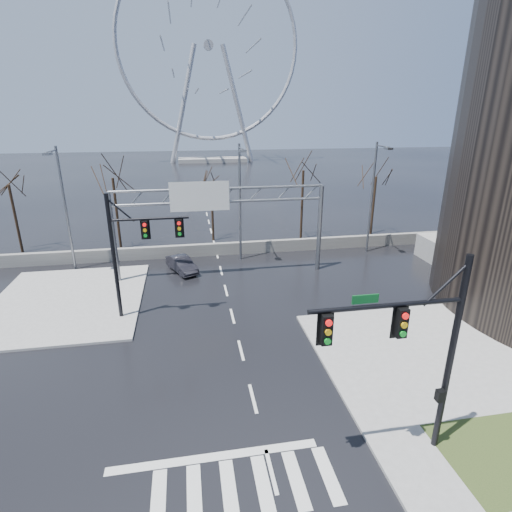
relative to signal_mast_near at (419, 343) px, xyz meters
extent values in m
plane|color=black|center=(-5.14, 4.04, -4.87)|extent=(260.00, 260.00, 0.00)
cube|color=gray|center=(4.86, 6.04, -4.80)|extent=(12.00, 10.00, 0.15)
cube|color=gray|center=(-16.14, 16.04, -4.80)|extent=(10.00, 12.00, 0.15)
cube|color=#2B3D19|center=(3.86, -0.96, -4.72)|extent=(5.00, 4.00, 0.02)
cube|color=slate|center=(-5.14, 24.04, -4.32)|extent=(52.00, 0.50, 1.10)
cylinder|color=black|center=(1.36, 0.04, -0.87)|extent=(0.24, 0.24, 8.00)
cylinder|color=black|center=(-1.34, 0.04, 1.53)|extent=(5.40, 0.16, 0.16)
cube|color=black|center=(-0.84, -0.11, 0.93)|extent=(0.35, 0.28, 1.05)
cube|color=black|center=(-3.44, -0.11, 0.93)|extent=(0.35, 0.28, 1.05)
cylinder|color=black|center=(-12.14, 13.04, -0.87)|extent=(0.24, 0.24, 8.00)
cylinder|color=black|center=(-9.84, 13.04, 1.53)|extent=(4.60, 0.16, 0.16)
cube|color=black|center=(-10.14, 12.89, 0.93)|extent=(0.35, 0.28, 1.05)
cube|color=black|center=(-8.14, 12.89, 0.93)|extent=(0.35, 0.28, 1.05)
cylinder|color=slate|center=(-13.14, 19.04, -1.37)|extent=(0.36, 0.36, 7.00)
cylinder|color=slate|center=(2.86, 19.04, -1.37)|extent=(0.36, 0.36, 7.00)
cylinder|color=slate|center=(-5.14, 19.04, 2.13)|extent=(16.00, 0.20, 0.20)
cylinder|color=slate|center=(-5.14, 19.04, 1.13)|extent=(16.00, 0.20, 0.20)
cube|color=#0A4B1C|center=(-6.64, 18.89, 1.63)|extent=(4.20, 0.10, 2.00)
cube|color=silver|center=(-6.64, 18.83, 1.63)|extent=(4.40, 0.02, 2.20)
cylinder|color=slate|center=(-17.14, 22.54, 0.13)|extent=(0.20, 0.20, 10.00)
cylinder|color=slate|center=(-17.14, 21.44, 4.83)|extent=(0.12, 2.20, 0.12)
cube|color=slate|center=(-17.14, 20.44, 4.73)|extent=(0.50, 0.70, 0.18)
cylinder|color=slate|center=(-3.14, 22.54, 0.13)|extent=(0.20, 0.20, 10.00)
cylinder|color=slate|center=(-3.14, 21.44, 4.83)|extent=(0.12, 2.20, 0.12)
cube|color=slate|center=(-3.14, 20.44, 4.73)|extent=(0.50, 0.70, 0.18)
cylinder|color=slate|center=(8.86, 22.54, 0.13)|extent=(0.20, 0.20, 10.00)
cylinder|color=slate|center=(8.86, 21.44, 4.83)|extent=(0.12, 2.20, 0.12)
cube|color=slate|center=(8.86, 20.44, 4.73)|extent=(0.50, 0.70, 0.18)
cylinder|color=black|center=(-23.14, 28.04, -1.72)|extent=(0.24, 0.24, 6.30)
cylinder|color=black|center=(-14.14, 27.54, -1.50)|extent=(0.24, 0.24, 6.75)
cylinder|color=black|center=(-5.14, 28.54, -1.95)|extent=(0.24, 0.24, 5.85)
cylinder|color=black|center=(3.86, 27.54, -1.36)|extent=(0.24, 0.24, 7.02)
cylinder|color=black|center=(11.86, 28.04, -1.81)|extent=(0.24, 0.24, 6.12)
cube|color=gray|center=(-0.14, 99.04, -4.37)|extent=(18.00, 6.00, 1.00)
torus|color=#B2B2B7|center=(-0.14, 99.04, 23.13)|extent=(45.00, 1.00, 45.00)
cylinder|color=#B2B2B7|center=(-0.14, 99.04, 23.13)|extent=(2.40, 1.50, 2.40)
cylinder|color=#B2B2B7|center=(-7.14, 99.04, 9.13)|extent=(8.28, 1.20, 28.82)
cylinder|color=#B2B2B7|center=(6.86, 99.04, 9.13)|extent=(8.28, 1.20, 28.82)
imported|color=black|center=(-8.31, 20.40, -4.25)|extent=(2.77, 4.02, 1.25)
camera|label=1|loc=(-7.60, -10.75, 7.45)|focal=28.00mm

